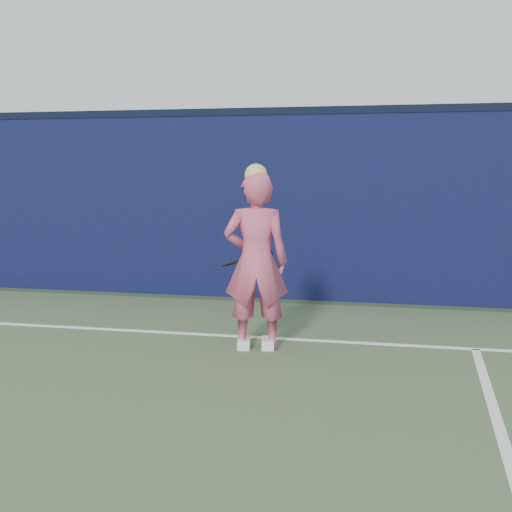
# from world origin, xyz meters

# --- Properties ---
(backstop_wall) EXTENTS (24.00, 0.40, 2.50)m
(backstop_wall) POSITION_xyz_m (0.00, 6.50, 1.25)
(backstop_wall) COLOR black
(backstop_wall) RESTS_ON ground
(wall_cap) EXTENTS (24.00, 0.42, 0.10)m
(wall_cap) POSITION_xyz_m (0.00, 6.50, 2.55)
(wall_cap) COLOR black
(wall_cap) RESTS_ON backstop_wall
(player) EXTENTS (0.71, 0.53, 1.83)m
(player) POSITION_xyz_m (2.67, 3.59, 0.88)
(player) COLOR #CE5072
(player) RESTS_ON ground
(racket) EXTENTS (0.56, 0.12, 0.30)m
(racket) POSITION_xyz_m (2.58, 3.98, 0.87)
(racket) COLOR black
(racket) RESTS_ON ground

